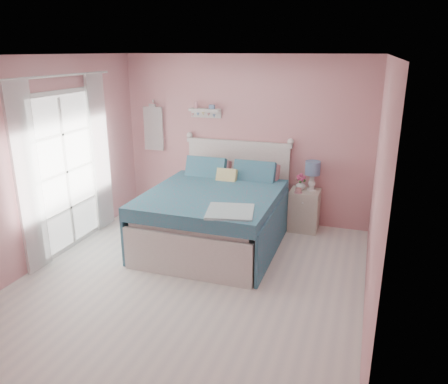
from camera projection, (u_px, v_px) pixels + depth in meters
The scene contains 13 objects.
floor at pixel (191, 280), 5.27m from camera, with size 4.50×4.50×0.00m, color silver.
room_shell at pixel (188, 152), 4.78m from camera, with size 4.50×4.50×4.50m.
bed at pixel (216, 215), 6.19m from camera, with size 1.75×2.22×1.29m.
nightstand at pixel (304, 210), 6.67m from camera, with size 0.44×0.43×0.63m.
table_lamp at pixel (313, 170), 6.49m from camera, with size 0.22×0.22×0.45m.
vase at pixel (301, 185), 6.59m from camera, with size 0.15×0.15×0.15m, color silver.
teacup at pixel (298, 190), 6.46m from camera, with size 0.09×0.09×0.07m, color pink.
roses at pixel (301, 178), 6.55m from camera, with size 0.14×0.11×0.12m.
wall_shelf at pixel (205, 111), 6.90m from camera, with size 0.50×0.15×0.25m.
hanging_dress at pixel (154, 129), 7.27m from camera, with size 0.34×0.03×0.72m, color white.
french_door at pixel (66, 172), 5.90m from camera, with size 0.04×1.32×2.16m.
curtain_near at pixel (28, 180), 5.18m from camera, with size 0.04×0.40×2.32m, color white.
curtain_far at pixel (100, 153), 6.52m from camera, with size 0.04×0.40×2.32m, color white.
Camera 1 is at (1.87, -4.31, 2.65)m, focal length 35.00 mm.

